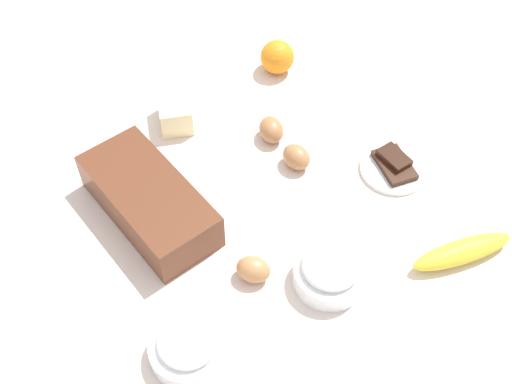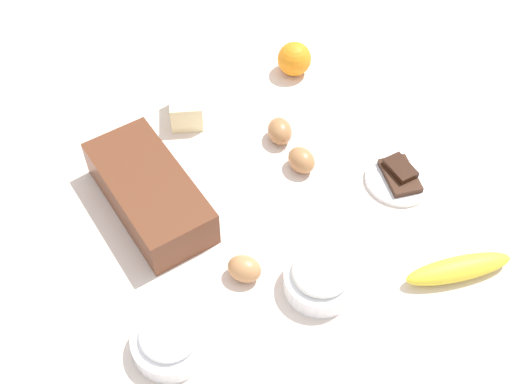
{
  "view_description": "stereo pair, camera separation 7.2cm",
  "coord_description": "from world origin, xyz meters",
  "px_view_note": "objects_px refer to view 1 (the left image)",
  "views": [
    {
      "loc": [
        -0.61,
        0.41,
        0.97
      ],
      "look_at": [
        0.0,
        0.0,
        0.04
      ],
      "focal_mm": 45.78,
      "sensor_mm": 36.0,
      "label": 1
    },
    {
      "loc": [
        -0.65,
        0.35,
        0.97
      ],
      "look_at": [
        0.0,
        0.0,
        0.04
      ],
      "focal_mm": 45.78,
      "sensor_mm": 36.0,
      "label": 2
    }
  ],
  "objects_px": {
    "egg_near_butter": "(271,130)",
    "egg_loose": "(253,269)",
    "loaf_pan": "(149,200)",
    "flour_bowl": "(330,271)",
    "egg_beside_bowl": "(296,157)",
    "butter_block": "(175,112)",
    "orange_fruit": "(277,57)",
    "chocolate_plate": "(394,166)",
    "banana": "(462,252)",
    "sugar_bowl": "(188,347)"
  },
  "relations": [
    {
      "from": "orange_fruit",
      "to": "butter_block",
      "type": "height_order",
      "value": "orange_fruit"
    },
    {
      "from": "banana",
      "to": "egg_beside_bowl",
      "type": "xyz_separation_m",
      "value": [
        0.33,
        0.11,
        0.0
      ]
    },
    {
      "from": "banana",
      "to": "orange_fruit",
      "type": "relative_size",
      "value": 2.58
    },
    {
      "from": "flour_bowl",
      "to": "butter_block",
      "type": "xyz_separation_m",
      "value": [
        0.47,
        0.03,
        0.0
      ]
    },
    {
      "from": "banana",
      "to": "orange_fruit",
      "type": "height_order",
      "value": "orange_fruit"
    },
    {
      "from": "flour_bowl",
      "to": "banana",
      "type": "height_order",
      "value": "flour_bowl"
    },
    {
      "from": "egg_near_butter",
      "to": "egg_beside_bowl",
      "type": "xyz_separation_m",
      "value": [
        -0.09,
        0.0,
        -0.0
      ]
    },
    {
      "from": "egg_near_butter",
      "to": "egg_beside_bowl",
      "type": "height_order",
      "value": "same"
    },
    {
      "from": "loaf_pan",
      "to": "flour_bowl",
      "type": "xyz_separation_m",
      "value": [
        -0.29,
        -0.18,
        -0.01
      ]
    },
    {
      "from": "egg_near_butter",
      "to": "egg_loose",
      "type": "bearing_deg",
      "value": 139.92
    },
    {
      "from": "sugar_bowl",
      "to": "butter_block",
      "type": "relative_size",
      "value": 1.37
    },
    {
      "from": "orange_fruit",
      "to": "banana",
      "type": "bearing_deg",
      "value": 178.32
    },
    {
      "from": "butter_block",
      "to": "egg_loose",
      "type": "bearing_deg",
      "value": 169.59
    },
    {
      "from": "loaf_pan",
      "to": "butter_block",
      "type": "bearing_deg",
      "value": -45.37
    },
    {
      "from": "loaf_pan",
      "to": "chocolate_plate",
      "type": "bearing_deg",
      "value": -115.63
    },
    {
      "from": "loaf_pan",
      "to": "banana",
      "type": "xyz_separation_m",
      "value": [
        -0.39,
        -0.4,
        -0.02
      ]
    },
    {
      "from": "loaf_pan",
      "to": "egg_beside_bowl",
      "type": "relative_size",
      "value": 4.89
    },
    {
      "from": "banana",
      "to": "egg_near_butter",
      "type": "relative_size",
      "value": 3.09
    },
    {
      "from": "banana",
      "to": "butter_block",
      "type": "bearing_deg",
      "value": 23.72
    },
    {
      "from": "egg_near_butter",
      "to": "egg_loose",
      "type": "relative_size",
      "value": 1.04
    },
    {
      "from": "orange_fruit",
      "to": "egg_beside_bowl",
      "type": "distance_m",
      "value": 0.28
    },
    {
      "from": "banana",
      "to": "egg_loose",
      "type": "bearing_deg",
      "value": 62.03
    },
    {
      "from": "chocolate_plate",
      "to": "egg_loose",
      "type": "bearing_deg",
      "value": 97.57
    },
    {
      "from": "loaf_pan",
      "to": "egg_loose",
      "type": "bearing_deg",
      "value": -164.03
    },
    {
      "from": "sugar_bowl",
      "to": "egg_beside_bowl",
      "type": "bearing_deg",
      "value": -58.85
    },
    {
      "from": "butter_block",
      "to": "egg_near_butter",
      "type": "xyz_separation_m",
      "value": [
        -0.15,
        -0.14,
        -0.01
      ]
    },
    {
      "from": "loaf_pan",
      "to": "flour_bowl",
      "type": "relative_size",
      "value": 2.36
    },
    {
      "from": "banana",
      "to": "egg_loose",
      "type": "distance_m",
      "value": 0.36
    },
    {
      "from": "flour_bowl",
      "to": "orange_fruit",
      "type": "distance_m",
      "value": 0.54
    },
    {
      "from": "egg_beside_bowl",
      "to": "banana",
      "type": "bearing_deg",
      "value": -161.51
    },
    {
      "from": "orange_fruit",
      "to": "egg_near_butter",
      "type": "distance_m",
      "value": 0.21
    },
    {
      "from": "loaf_pan",
      "to": "egg_near_butter",
      "type": "xyz_separation_m",
      "value": [
        0.03,
        -0.29,
        -0.02
      ]
    },
    {
      "from": "egg_beside_bowl",
      "to": "chocolate_plate",
      "type": "bearing_deg",
      "value": -127.81
    },
    {
      "from": "orange_fruit",
      "to": "chocolate_plate",
      "type": "distance_m",
      "value": 0.37
    },
    {
      "from": "egg_near_butter",
      "to": "loaf_pan",
      "type": "bearing_deg",
      "value": 96.77
    },
    {
      "from": "butter_block",
      "to": "sugar_bowl",
      "type": "bearing_deg",
      "value": 152.68
    },
    {
      "from": "butter_block",
      "to": "egg_near_butter",
      "type": "relative_size",
      "value": 1.46
    },
    {
      "from": "butter_block",
      "to": "egg_beside_bowl",
      "type": "bearing_deg",
      "value": -149.44
    },
    {
      "from": "banana",
      "to": "egg_loose",
      "type": "xyz_separation_m",
      "value": [
        0.17,
        0.32,
        0.0
      ]
    },
    {
      "from": "orange_fruit",
      "to": "egg_beside_bowl",
      "type": "height_order",
      "value": "orange_fruit"
    },
    {
      "from": "sugar_bowl",
      "to": "chocolate_plate",
      "type": "xyz_separation_m",
      "value": [
        0.11,
        -0.52,
        -0.02
      ]
    },
    {
      "from": "butter_block",
      "to": "egg_loose",
      "type": "distance_m",
      "value": 0.4
    },
    {
      "from": "loaf_pan",
      "to": "egg_loose",
      "type": "relative_size",
      "value": 4.9
    },
    {
      "from": "butter_block",
      "to": "egg_loose",
      "type": "xyz_separation_m",
      "value": [
        -0.39,
        0.07,
        -0.01
      ]
    },
    {
      "from": "flour_bowl",
      "to": "banana",
      "type": "xyz_separation_m",
      "value": [
        -0.09,
        -0.22,
        -0.01
      ]
    },
    {
      "from": "loaf_pan",
      "to": "egg_beside_bowl",
      "type": "height_order",
      "value": "loaf_pan"
    },
    {
      "from": "butter_block",
      "to": "egg_loose",
      "type": "relative_size",
      "value": 1.52
    },
    {
      "from": "loaf_pan",
      "to": "banana",
      "type": "height_order",
      "value": "loaf_pan"
    },
    {
      "from": "chocolate_plate",
      "to": "egg_beside_bowl",
      "type": "bearing_deg",
      "value": 52.19
    },
    {
      "from": "orange_fruit",
      "to": "egg_near_butter",
      "type": "relative_size",
      "value": 1.2
    }
  ]
}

